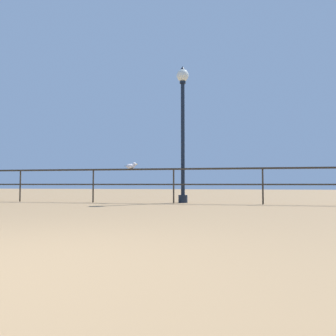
# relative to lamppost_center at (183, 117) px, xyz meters

# --- Properties ---
(pier_railing) EXTENTS (24.03, 0.05, 0.98)m
(pier_railing) POSITION_rel_lamppost_center_xyz_m (-0.21, -0.33, -1.75)
(pier_railing) COLOR #322A1F
(pier_railing) RESTS_ON ground_plane
(lamppost_center) EXTENTS (0.36, 0.36, 4.00)m
(lamppost_center) POSITION_rel_lamppost_center_xyz_m (0.00, 0.00, 0.00)
(lamppost_center) COLOR black
(lamppost_center) RESTS_ON ground_plane
(seagull_on_rail) EXTENTS (0.37, 0.23, 0.18)m
(seagull_on_rail) POSITION_rel_lamppost_center_xyz_m (-1.45, -0.32, -1.42)
(seagull_on_rail) COLOR silver
(seagull_on_rail) RESTS_ON pier_railing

